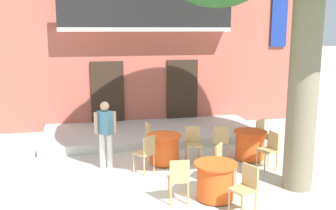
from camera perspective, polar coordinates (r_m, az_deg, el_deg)
ground_plane at (r=8.70m, az=-4.39°, el=-11.53°), size 120.00×120.00×0.00m
building_facade at (r=15.09m, az=-4.72°, el=12.67°), size 13.00×5.09×7.50m
entrance_step_platform at (r=12.22m, az=-2.27°, el=-4.14°), size 6.73×2.71×0.25m
cafe_table_near_tree at (r=7.85m, az=7.03°, el=-11.08°), size 0.86×0.86×0.76m
cafe_chair_near_tree_0 at (r=7.59m, az=1.60°, el=-10.69°), size 0.44×0.44×0.91m
cafe_chair_near_tree_1 at (r=7.35m, az=11.47°, el=-11.66°), size 0.52×0.52×0.91m
cafe_chair_near_tree_2 at (r=8.49m, az=8.16°, el=-8.37°), size 0.56×0.56×0.91m
cafe_table_middle at (r=9.74m, az=-0.57°, el=-6.52°), size 0.86×0.86×0.76m
cafe_chair_middle_0 at (r=9.87m, az=3.75°, el=-5.47°), size 0.44×0.44×0.91m
cafe_chair_middle_1 at (r=10.35m, az=-2.46°, el=-4.66°), size 0.46×0.46×0.91m
cafe_chair_middle_2 at (r=9.12m, az=-3.28°, el=-6.89°), size 0.56×0.56×0.91m
cafe_table_front at (r=10.29m, az=12.05°, el=-5.79°), size 0.86×0.86×0.76m
cafe_chair_front_0 at (r=10.90m, az=13.94°, el=-4.16°), size 0.55×0.55×0.91m
cafe_chair_front_1 at (r=10.13m, az=7.89°, el=-5.12°), size 0.51×0.51×0.91m
cafe_chair_front_2 at (r=9.70m, az=14.87°, el=-6.13°), size 0.45×0.45×0.91m
pedestrian_near_entrance at (r=9.41m, az=-9.26°, el=-3.83°), size 0.53×0.40×1.66m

